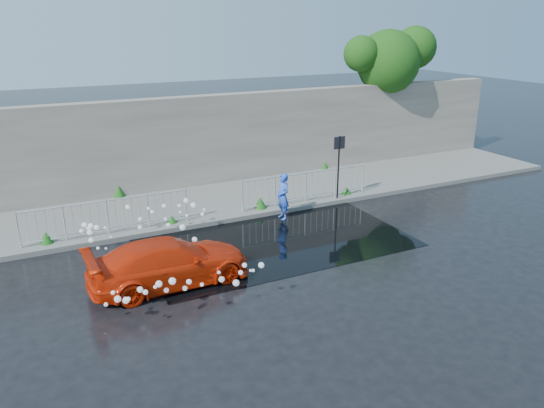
% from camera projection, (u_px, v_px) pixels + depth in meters
% --- Properties ---
extents(ground, '(90.00, 90.00, 0.00)m').
position_uv_depth(ground, '(273.00, 254.00, 15.31)').
color(ground, black).
rests_on(ground, ground).
extents(pavement, '(30.00, 4.00, 0.15)m').
position_uv_depth(pavement, '(213.00, 202.00, 19.52)').
color(pavement, '#62625D').
rests_on(pavement, ground).
extents(curb, '(30.00, 0.25, 0.16)m').
position_uv_depth(curb, '(233.00, 219.00, 17.82)').
color(curb, '#62625D').
rests_on(curb, ground).
extents(retaining_wall, '(30.00, 0.60, 3.50)m').
position_uv_depth(retaining_wall, '(191.00, 141.00, 20.78)').
color(retaining_wall, '#686057').
rests_on(retaining_wall, pavement).
extents(puddle, '(8.00, 5.00, 0.01)m').
position_uv_depth(puddle, '(273.00, 239.00, 16.36)').
color(puddle, black).
rests_on(puddle, ground).
extents(sign_post, '(0.45, 0.06, 2.50)m').
position_uv_depth(sign_post, '(339.00, 157.00, 19.12)').
color(sign_post, black).
rests_on(sign_post, ground).
extents(tree, '(4.77, 2.89, 6.18)m').
position_uv_depth(tree, '(391.00, 59.00, 24.06)').
color(tree, '#332114').
rests_on(tree, ground).
extents(railing_left, '(5.05, 0.05, 1.10)m').
position_uv_depth(railing_left, '(108.00, 216.00, 16.23)').
color(railing_left, silver).
rests_on(railing_left, pavement).
extents(railing_right, '(5.05, 0.05, 1.10)m').
position_uv_depth(railing_right, '(306.00, 186.00, 19.16)').
color(railing_right, silver).
rests_on(railing_right, pavement).
extents(weeds, '(12.17, 3.93, 0.44)m').
position_uv_depth(weeds, '(205.00, 200.00, 18.92)').
color(weeds, '#164813').
rests_on(weeds, pavement).
extents(water_spray, '(3.68, 5.44, 1.07)m').
position_uv_depth(water_spray, '(160.00, 248.00, 14.03)').
color(water_spray, white).
rests_on(water_spray, ground).
extents(red_car, '(4.15, 1.81, 1.19)m').
position_uv_depth(red_car, '(170.00, 262.00, 13.44)').
color(red_car, red).
rests_on(red_car, ground).
extents(person, '(0.39, 0.58, 1.59)m').
position_uv_depth(person, '(283.00, 196.00, 17.82)').
color(person, blue).
rests_on(person, ground).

